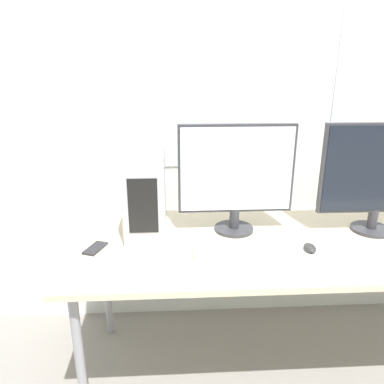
{
  "coord_description": "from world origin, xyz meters",
  "views": [
    {
      "loc": [
        -0.71,
        -1.18,
        1.56
      ],
      "look_at": [
        -0.62,
        0.41,
        1.01
      ],
      "focal_mm": 35.0,
      "sensor_mm": 36.0,
      "label": 1
    }
  ],
  "objects_px": {
    "pc_tower": "(146,191)",
    "monitor_main": "(236,175)",
    "keyboard": "(245,250)",
    "cell_phone": "(95,248)",
    "mouse": "(310,248)",
    "monitor_right_near": "(380,174)"
  },
  "relations": [
    {
      "from": "monitor_right_near",
      "to": "cell_phone",
      "type": "distance_m",
      "value": 1.38
    },
    {
      "from": "mouse",
      "to": "keyboard",
      "type": "bearing_deg",
      "value": 179.85
    },
    {
      "from": "monitor_right_near",
      "to": "mouse",
      "type": "height_order",
      "value": "monitor_right_near"
    },
    {
      "from": "keyboard",
      "to": "monitor_right_near",
      "type": "bearing_deg",
      "value": 16.03
    },
    {
      "from": "pc_tower",
      "to": "monitor_main",
      "type": "height_order",
      "value": "monitor_main"
    },
    {
      "from": "monitor_main",
      "to": "mouse",
      "type": "bearing_deg",
      "value": -38.18
    },
    {
      "from": "keyboard",
      "to": "cell_phone",
      "type": "height_order",
      "value": "keyboard"
    },
    {
      "from": "mouse",
      "to": "pc_tower",
      "type": "bearing_deg",
      "value": 159.75
    },
    {
      "from": "monitor_main",
      "to": "monitor_right_near",
      "type": "bearing_deg",
      "value": -3.64
    },
    {
      "from": "monitor_right_near",
      "to": "mouse",
      "type": "bearing_deg",
      "value": -153.1
    },
    {
      "from": "mouse",
      "to": "cell_phone",
      "type": "xyz_separation_m",
      "value": [
        -0.96,
        0.07,
        -0.01
      ]
    },
    {
      "from": "mouse",
      "to": "cell_phone",
      "type": "bearing_deg",
      "value": 175.77
    },
    {
      "from": "pc_tower",
      "to": "monitor_main",
      "type": "xyz_separation_m",
      "value": [
        0.43,
        -0.03,
        0.08
      ]
    },
    {
      "from": "pc_tower",
      "to": "keyboard",
      "type": "xyz_separation_m",
      "value": [
        0.45,
        -0.27,
        -0.2
      ]
    },
    {
      "from": "monitor_right_near",
      "to": "monitor_main",
      "type": "bearing_deg",
      "value": 176.36
    },
    {
      "from": "monitor_right_near",
      "to": "keyboard",
      "type": "relative_size",
      "value": 1.25
    },
    {
      "from": "pc_tower",
      "to": "mouse",
      "type": "height_order",
      "value": "pc_tower"
    },
    {
      "from": "mouse",
      "to": "cell_phone",
      "type": "relative_size",
      "value": 0.58
    },
    {
      "from": "mouse",
      "to": "monitor_main",
      "type": "bearing_deg",
      "value": 141.82
    },
    {
      "from": "cell_phone",
      "to": "monitor_right_near",
      "type": "bearing_deg",
      "value": 26.41
    },
    {
      "from": "keyboard",
      "to": "cell_phone",
      "type": "relative_size",
      "value": 3.34
    },
    {
      "from": "monitor_right_near",
      "to": "keyboard",
      "type": "bearing_deg",
      "value": -163.97
    }
  ]
}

